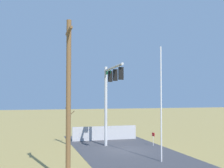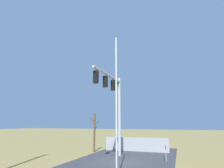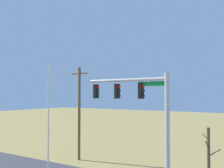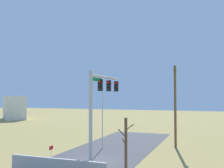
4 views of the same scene
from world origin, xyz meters
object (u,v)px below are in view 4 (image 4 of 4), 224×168
(distant_building, at_px, (14,108))
(open_sign, at_px, (51,150))
(utility_pole, at_px, (175,105))
(bare_tree, at_px, (126,147))
(flagpole, at_px, (102,109))
(signal_mast, at_px, (100,100))

(distant_building, bearing_deg, open_sign, 175.80)
(open_sign, xyz_separation_m, distant_building, (-31.76, -30.63, 1.80))
(distant_building, bearing_deg, utility_pole, -167.36)
(bare_tree, distance_m, distant_building, 51.45)
(flagpole, xyz_separation_m, utility_pole, (-3.31, 7.06, 0.44))
(utility_pole, height_order, distant_building, utility_pole)
(utility_pole, relative_size, distant_building, 1.13)
(flagpole, bearing_deg, utility_pole, 115.16)
(utility_pole, height_order, open_sign, utility_pole)
(utility_pole, bearing_deg, flagpole, -64.84)
(utility_pole, relative_size, open_sign, 7.17)
(flagpole, height_order, distant_building, flagpole)
(flagpole, distance_m, open_sign, 7.28)
(signal_mast, relative_size, flagpole, 0.91)
(open_sign, relative_size, distant_building, 0.16)
(open_sign, distance_m, distant_building, 44.16)
(utility_pole, xyz_separation_m, distant_building, (-22.28, -39.88, -1.83))
(signal_mast, distance_m, utility_pole, 10.41)
(bare_tree, bearing_deg, distant_building, -132.12)
(distant_building, bearing_deg, signal_mast, 179.88)
(signal_mast, distance_m, open_sign, 6.10)
(utility_pole, bearing_deg, open_sign, -44.28)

